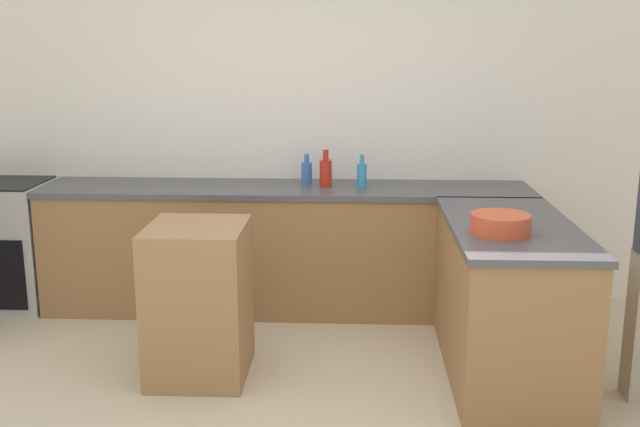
{
  "coord_description": "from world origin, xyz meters",
  "views": [
    {
      "loc": [
        0.48,
        -3.3,
        1.89
      ],
      "look_at": [
        0.29,
        0.79,
        0.93
      ],
      "focal_mm": 42.0,
      "sensor_mm": 36.0,
      "label": 1
    }
  ],
  "objects_px": {
    "mixing_bowl": "(501,224)",
    "water_bottle_blue": "(307,172)",
    "island_table": "(199,301)",
    "hot_sauce_bottle": "(326,172)",
    "dish_soap_bottle": "(362,174)"
  },
  "relations": [
    {
      "from": "mixing_bowl",
      "to": "island_table",
      "type": "bearing_deg",
      "value": 175.39
    },
    {
      "from": "island_table",
      "to": "mixing_bowl",
      "type": "height_order",
      "value": "mixing_bowl"
    },
    {
      "from": "water_bottle_blue",
      "to": "dish_soap_bottle",
      "type": "height_order",
      "value": "dish_soap_bottle"
    },
    {
      "from": "water_bottle_blue",
      "to": "dish_soap_bottle",
      "type": "distance_m",
      "value": 0.41
    },
    {
      "from": "dish_soap_bottle",
      "to": "mixing_bowl",
      "type": "bearing_deg",
      "value": -59.79
    },
    {
      "from": "island_table",
      "to": "mixing_bowl",
      "type": "xyz_separation_m",
      "value": [
        1.65,
        -0.13,
        0.5
      ]
    },
    {
      "from": "hot_sauce_bottle",
      "to": "dish_soap_bottle",
      "type": "distance_m",
      "value": 0.25
    },
    {
      "from": "mixing_bowl",
      "to": "water_bottle_blue",
      "type": "xyz_separation_m",
      "value": [
        -1.11,
        1.35,
        0.03
      ]
    },
    {
      "from": "island_table",
      "to": "hot_sauce_bottle",
      "type": "bearing_deg",
      "value": 58.8
    },
    {
      "from": "hot_sauce_bottle",
      "to": "dish_soap_bottle",
      "type": "xyz_separation_m",
      "value": [
        0.25,
        -0.01,
        -0.01
      ]
    },
    {
      "from": "hot_sauce_bottle",
      "to": "island_table",
      "type": "bearing_deg",
      "value": -121.2
    },
    {
      "from": "mixing_bowl",
      "to": "dish_soap_bottle",
      "type": "relative_size",
      "value": 1.37
    },
    {
      "from": "mixing_bowl",
      "to": "water_bottle_blue",
      "type": "height_order",
      "value": "water_bottle_blue"
    },
    {
      "from": "island_table",
      "to": "mixing_bowl",
      "type": "relative_size",
      "value": 2.81
    },
    {
      "from": "mixing_bowl",
      "to": "dish_soap_bottle",
      "type": "bearing_deg",
      "value": 120.21
    }
  ]
}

